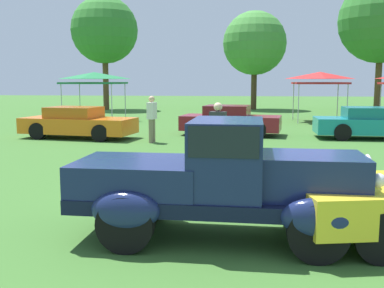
{
  "coord_description": "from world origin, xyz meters",
  "views": [
    {
      "loc": [
        -0.31,
        -6.85,
        2.24
      ],
      "look_at": [
        -1.4,
        2.75,
        0.89
      ],
      "focal_mm": 42.54,
      "sensor_mm": 36.0,
      "label": 1
    }
  ],
  "objects": [
    {
      "name": "spectator_between_cars",
      "position": [
        -0.95,
        4.62,
        0.91
      ],
      "size": [
        0.45,
        0.33,
        1.69
      ],
      "color": "#7F7056",
      "rests_on": "ground_plane"
    },
    {
      "name": "canopy_tent_center_field",
      "position": [
        3.78,
        18.69,
        2.42
      ],
      "size": [
        2.76,
        2.76,
        2.71
      ],
      "color": "#B7B7BC",
      "rests_on": "ground_plane"
    },
    {
      "name": "show_car_teal",
      "position": [
        4.72,
        11.3,
        0.6
      ],
      "size": [
        4.55,
        1.79,
        1.22
      ],
      "color": "teal",
      "rests_on": "ground_plane"
    },
    {
      "name": "treeline_mid_left",
      "position": [
        0.47,
        29.06,
        5.07
      ],
      "size": [
        4.86,
        4.86,
        7.52
      ],
      "color": "#47331E",
      "rests_on": "ground_plane"
    },
    {
      "name": "ground_plane",
      "position": [
        0.0,
        0.0,
        0.0
      ],
      "size": [
        120.0,
        120.0,
        0.0
      ],
      "primitive_type": "plane",
      "color": "#386628"
    },
    {
      "name": "show_car_burgundy",
      "position": [
        -0.86,
        11.96,
        0.6
      ],
      "size": [
        4.24,
        2.23,
        1.22
      ],
      "color": "maroon",
      "rests_on": "ground_plane"
    },
    {
      "name": "canopy_tent_left_field",
      "position": [
        -8.71,
        18.24,
        2.42
      ],
      "size": [
        3.1,
        3.1,
        2.71
      ],
      "color": "#B7B7BC",
      "rests_on": "ground_plane"
    },
    {
      "name": "treeline_center",
      "position": [
        9.07,
        26.63,
        6.33
      ],
      "size": [
        5.85,
        5.85,
        9.28
      ],
      "color": "brown",
      "rests_on": "ground_plane"
    },
    {
      "name": "spectator_near_truck",
      "position": [
        -3.6,
        9.27,
        0.91
      ],
      "size": [
        0.32,
        0.44,
        1.69
      ],
      "color": "#7F7056",
      "rests_on": "ground_plane"
    },
    {
      "name": "show_car_orange",
      "position": [
        -6.76,
        10.22,
        0.6
      ],
      "size": [
        4.6,
        2.34,
        1.22
      ],
      "color": "orange",
      "rests_on": "ground_plane"
    },
    {
      "name": "feature_pickup_truck",
      "position": [
        -0.61,
        -0.57,
        0.86
      ],
      "size": [
        4.21,
        1.9,
        1.7
      ],
      "color": "black",
      "rests_on": "ground_plane"
    },
    {
      "name": "treeline_far_left",
      "position": [
        -10.88,
        27.46,
        6.01
      ],
      "size": [
        5.04,
        5.04,
        8.56
      ],
      "color": "brown",
      "rests_on": "ground_plane"
    }
  ]
}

